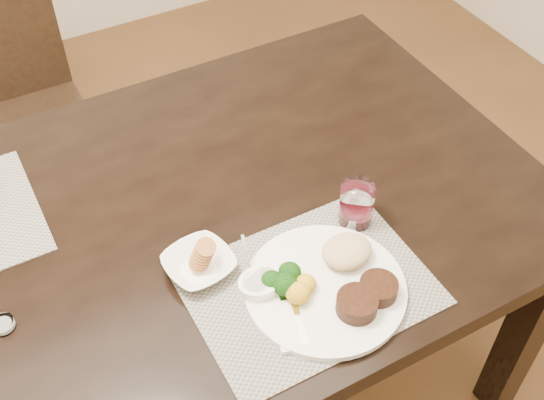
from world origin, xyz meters
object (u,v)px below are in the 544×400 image
cracker_bowl (199,264)px  wine_glass_near (356,206)px  steak_knife (382,277)px  chair_far (12,101)px  dinner_plate (333,283)px

cracker_bowl → wine_glass_near: (0.35, -0.04, 0.03)m
steak_knife → wine_glass_near: bearing=94.8°
chair_far → wine_glass_near: (0.52, -1.11, 0.29)m
dinner_plate → cracker_bowl: cracker_bowl is taller
steak_knife → wine_glass_near: (0.04, 0.16, 0.04)m
chair_far → dinner_plate: bearing=-72.9°
dinner_plate → wine_glass_near: bearing=21.1°
wine_glass_near → chair_far: bearing=115.0°
chair_far → cracker_bowl: size_ratio=5.87×
chair_far → dinner_plate: chair_far is taller
chair_far → dinner_plate: size_ratio=2.85×
cracker_bowl → wine_glass_near: 0.35m
chair_far → wine_glass_near: 1.26m
dinner_plate → chair_far: bearing=84.7°
chair_far → wine_glass_near: size_ratio=9.14×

